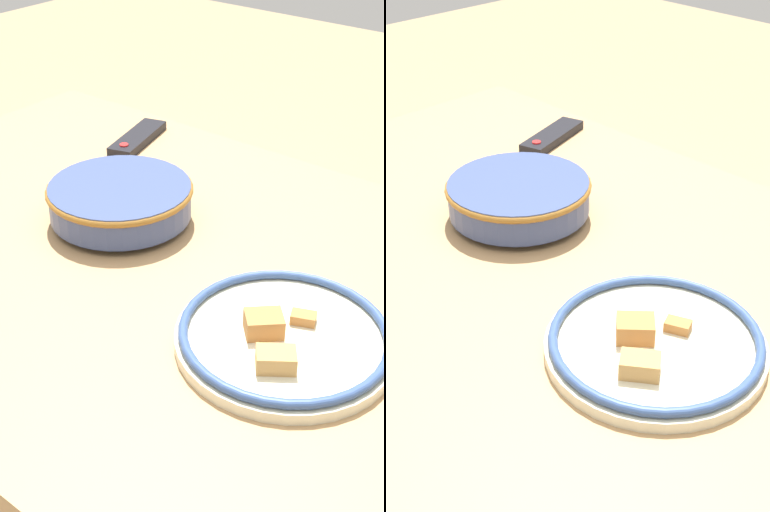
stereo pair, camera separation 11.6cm
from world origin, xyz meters
The scene contains 4 objects.
dining_table centered at (0.00, 0.00, 0.64)m, with size 1.59×0.98×0.71m.
noodle_bowl centered at (-0.20, 0.05, 0.75)m, with size 0.27×0.27×0.07m.
food_plate centered at (0.23, -0.07, 0.72)m, with size 0.32×0.32×0.05m.
tv_remote centered at (-0.42, 0.34, 0.72)m, with size 0.11×0.20×0.02m.
Camera 2 is at (0.71, -0.69, 1.37)m, focal length 50.00 mm.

